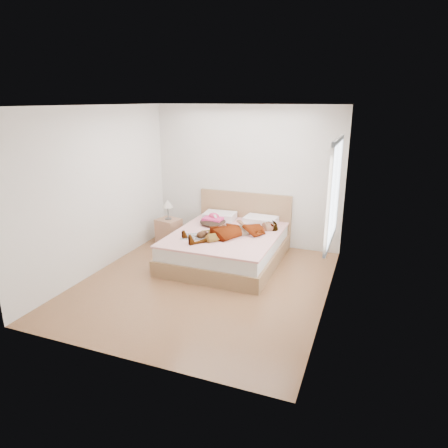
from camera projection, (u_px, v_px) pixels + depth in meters
name	position (u px, v px, depth m)	size (l,w,h in m)	color
ground	(204.00, 283.00, 6.07)	(4.00, 4.00, 0.00)	#562E1B
woman	(234.00, 228.00, 6.64)	(0.65, 1.72, 0.24)	white
hair	(213.00, 222.00, 7.25)	(0.47, 0.57, 0.09)	black
phone	(215.00, 216.00, 7.15)	(0.04, 0.09, 0.01)	silver
room_shell	(334.00, 192.00, 5.28)	(4.00, 4.00, 4.00)	white
bed	(228.00, 244.00, 6.91)	(1.80, 2.08, 1.00)	brown
towel	(213.00, 219.00, 7.28)	(0.35, 0.30, 0.18)	#FF458F
magazine	(196.00, 237.00, 6.54)	(0.53, 0.41, 0.03)	white
coffee_mug	(221.00, 236.00, 6.49)	(0.12, 0.10, 0.08)	white
plush_toy	(202.00, 235.00, 6.50)	(0.19, 0.23, 0.11)	#321E0E
nightstand	(169.00, 229.00, 7.66)	(0.48, 0.45, 0.88)	brown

